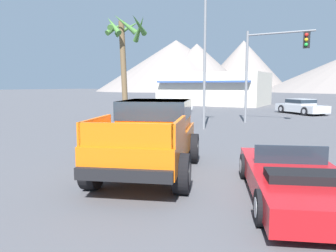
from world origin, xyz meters
TOP-DOWN VIEW (x-y plane):
  - ground_plane at (0.00, 0.00)m, footprint 320.00×320.00m
  - orange_pickup_truck at (-0.52, 0.50)m, footprint 3.56×5.31m
  - red_convertible_car at (3.28, -0.01)m, footprint 3.39×4.93m
  - parked_car_silver at (0.60, 21.70)m, footprint 4.49×4.30m
  - parked_car_white at (-10.06, 18.16)m, footprint 3.68×4.70m
  - traffic_light_main at (-0.12, 13.31)m, footprint 3.92×0.38m
  - street_lamp_post at (-2.67, 9.16)m, footprint 0.90×0.24m
  - palm_tree_leaning at (-8.86, 10.57)m, footprint 2.71×2.75m
  - storefront_building at (-10.53, 30.69)m, footprint 12.23×7.96m
  - distant_mountain_range at (-19.73, 119.16)m, footprint 171.38×79.53m

SIDE VIEW (x-z plane):
  - ground_plane at x=0.00m, z-range 0.00..0.00m
  - red_convertible_car at x=3.28m, z-range -0.11..0.92m
  - parked_car_white at x=-10.06m, z-range 0.02..1.18m
  - parked_car_silver at x=0.60m, z-range 0.01..1.25m
  - orange_pickup_truck at x=-0.52m, z-range 0.12..2.04m
  - storefront_building at x=-10.53m, z-range 0.00..3.80m
  - traffic_light_main at x=-0.12m, z-range 1.13..6.75m
  - street_lamp_post at x=-2.67m, z-range 0.78..8.55m
  - palm_tree_leaning at x=-8.86m, z-range 1.73..8.55m
  - distant_mountain_range at x=-19.73m, z-range -0.89..19.58m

